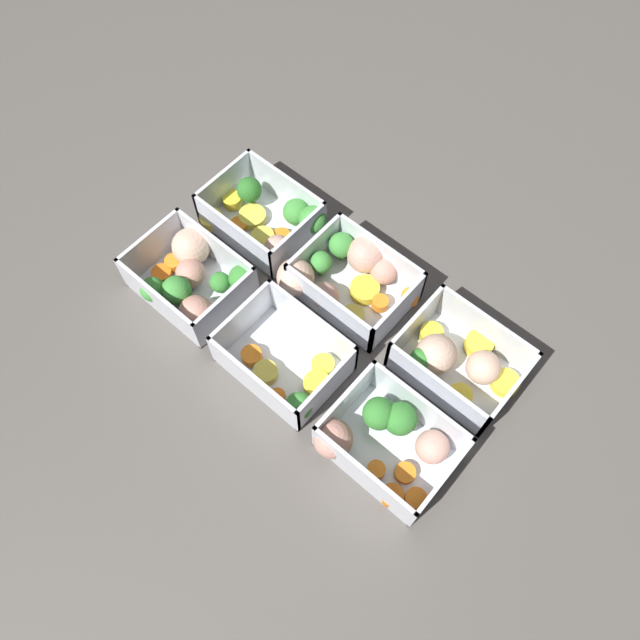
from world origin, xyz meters
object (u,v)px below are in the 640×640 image
Objects in this scene: container_near_left at (457,361)px; container_far_center at (287,365)px; container_far_right at (192,279)px; container_near_right at (269,218)px; container_near_center at (345,275)px; container_far_left at (385,439)px.

container_near_left is 0.21m from container_far_center.
container_far_right is at bearing 21.96° from container_near_left.
container_near_right is 0.14m from container_far_right.
container_near_right is at bearing -1.24° from container_near_center.
container_far_left is 1.07× the size of container_far_right.
container_near_right is (0.32, -0.01, -0.00)m from container_near_left.
container_far_left is at bearing -178.11° from container_far_center.
container_far_left is at bearing 87.63° from container_near_left.
container_far_right is at bearing 86.85° from container_near_right.
container_near_right is at bearing -93.15° from container_far_right.
container_near_left and container_near_center have the same top height.
container_far_center is (0.15, 0.00, -0.00)m from container_far_left.
container_far_right is at bearing -2.48° from container_far_center.
container_near_right and container_far_left have the same top height.
container_near_center is 1.09× the size of container_near_right.
container_near_center is at bearing -78.79° from container_far_center.
container_near_left is 0.18m from container_near_center.
container_near_center is 0.23m from container_far_left.
container_near_left is 1.02× the size of container_far_right.
container_near_center is at bearing 178.76° from container_near_right.
container_near_left is at bearing 178.98° from container_near_center.
container_near_left is at bearing 178.88° from container_near_right.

